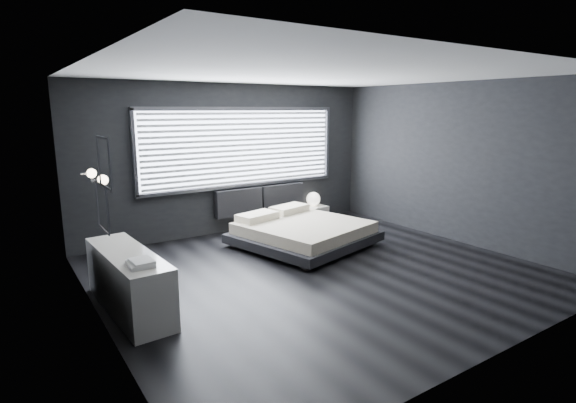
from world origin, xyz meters
TOP-DOWN VIEW (x-y plane):
  - room at (0.00, 0.00)m, footprint 6.04×6.00m
  - window at (0.20, 2.70)m, footprint 4.14×0.09m
  - headboard at (0.55, 2.64)m, footprint 1.96×0.16m
  - sconce_near at (-2.88, 0.05)m, footprint 0.18×0.11m
  - sconce_far at (-2.88, 0.65)m, footprint 0.18×0.11m
  - wall_art_upper at (-2.98, -0.55)m, footprint 0.01×0.48m
  - wall_art_lower at (-2.98, -0.30)m, footprint 0.01×0.48m
  - bed at (0.54, 1.21)m, footprint 2.47×2.41m
  - nightstand at (1.73, 2.50)m, footprint 0.59×0.51m
  - orb_lamp at (1.77, 2.53)m, footprint 0.29×0.29m
  - dresser at (-2.65, 0.25)m, footprint 0.59×1.80m
  - book_stack at (-2.64, -0.30)m, footprint 0.27×0.34m

SIDE VIEW (x-z plane):
  - nightstand at x=1.73m, z-range 0.00..0.32m
  - bed at x=0.54m, z-range -0.02..0.52m
  - dresser at x=-2.65m, z-range 0.00..0.71m
  - orb_lamp at x=1.77m, z-range 0.32..0.61m
  - headboard at x=0.55m, z-range 0.31..0.83m
  - book_stack at x=-2.64m, z-range 0.71..0.77m
  - wall_art_lower at x=-2.98m, z-range 1.14..1.62m
  - room at x=0.00m, z-range 0.00..2.80m
  - sconce_near at x=-2.88m, z-range 1.55..1.66m
  - sconce_far at x=-2.88m, z-range 1.55..1.66m
  - window at x=0.20m, z-range 0.85..2.37m
  - wall_art_upper at x=-2.98m, z-range 1.61..2.09m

